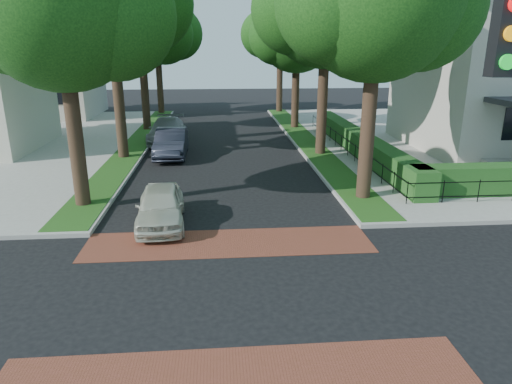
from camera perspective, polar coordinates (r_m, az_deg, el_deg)
ground at (r=11.68m, az=-3.01°, el=-12.74°), size 120.00×120.00×0.00m
sidewalk_ne at (r=35.61m, az=29.21°, el=5.96°), size 30.00×30.00×0.15m
crosswalk_far at (r=14.53m, az=-3.41°, el=-6.35°), size 9.00×2.20×0.01m
grass_strip_ne at (r=30.26m, az=6.16°, el=6.57°), size 1.60×29.80×0.02m
grass_strip_nw at (r=30.18m, az=-14.54°, el=6.08°), size 1.60×29.80×0.02m
tree_right_mid at (r=26.08m, az=8.93°, el=22.00°), size 8.25×7.09×11.22m
tree_right_far at (r=34.81m, az=5.25°, el=19.19°), size 7.25×6.23×9.74m
tree_right_back at (r=43.72m, az=3.16°, el=19.37°), size 7.50×6.45×10.20m
tree_left_near at (r=18.12m, az=-22.80°, el=20.67°), size 7.50×6.45×10.20m
tree_left_far at (r=34.70m, az=-14.05°, el=19.13°), size 7.00×6.02×9.86m
tree_left_back at (r=43.65m, az=-12.16°, el=19.22°), size 7.75×6.66×10.44m
hedge_main_road at (r=26.80m, az=12.69°, el=6.10°), size 1.00×18.00×1.20m
fence_main_road at (r=26.60m, az=11.01°, el=5.79°), size 0.06×18.00×0.90m
house_left_far at (r=44.77m, az=-25.53°, el=14.86°), size 10.00×9.00×10.14m
parked_car_front at (r=16.09m, az=-11.84°, el=-1.72°), size 1.87×4.07×1.35m
parked_car_middle at (r=26.23m, az=-10.54°, el=6.06°), size 1.70×4.76×1.56m
parked_car_rear at (r=30.46m, az=-11.07°, el=7.57°), size 2.23×5.30×1.53m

